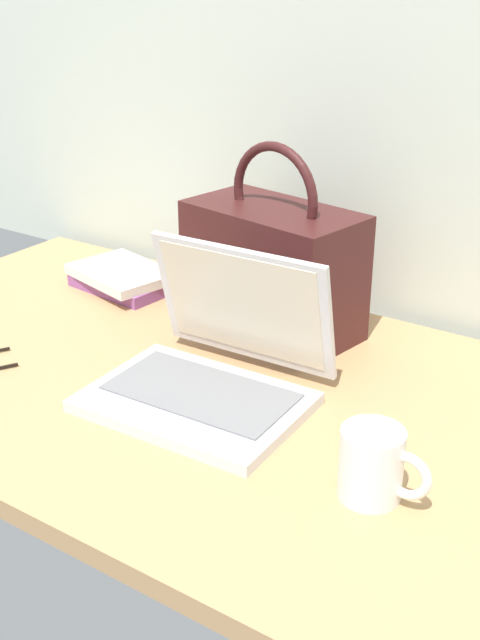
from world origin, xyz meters
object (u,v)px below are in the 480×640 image
Objects in this scene: laptop at (212,367)px; book_stack at (122,278)px; handbag at (273,267)px; coffee_mug at (374,464)px.

laptop is 1.41× the size of book_stack.
handbag is at bearing 1.05° from book_stack.
laptop is at bearing -78.81° from handbag.
handbag is 0.36m from book_stack.
coffee_mug reaches higher than book_stack.
laptop is 2.76× the size of coffee_mug.
coffee_mug is 0.50m from handbag.
handbag is (-0.05, 0.25, 0.07)m from laptop.
coffee_mug is at bearing -17.31° from laptop.
coffee_mug is at bearing -44.17° from handbag.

